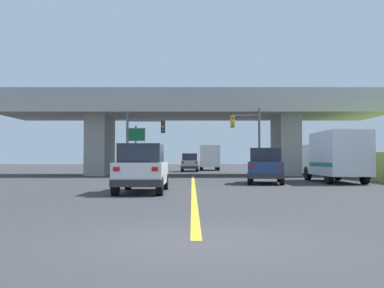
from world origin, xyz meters
TOP-DOWN VIEW (x-y plane):
  - ground at (0.00, 30.61)m, footprint 160.00×160.00m
  - overpass_bridge at (0.00, 30.61)m, footprint 32.58×8.15m
  - lane_divider_stripe at (0.00, 13.78)m, footprint 0.20×27.55m
  - suv_lead at (-2.16, 10.76)m, footprint 1.96×4.51m
  - suv_crossing at (4.16, 17.55)m, footprint 2.59×4.71m
  - box_truck at (8.58, 18.73)m, footprint 2.33×6.63m
  - sedan_oncoming at (-0.34, 41.20)m, footprint 1.90×4.63m
  - traffic_signal_nearside at (4.36, 25.97)m, footprint 2.31×0.36m
  - traffic_signal_farside at (-4.07, 26.33)m, footprint 3.03×0.36m
  - highway_sign at (-4.68, 27.98)m, footprint 1.59×0.17m
  - semi_truck_distant at (2.10, 46.87)m, footprint 2.33×6.94m

SIDE VIEW (x-z plane):
  - ground at x=0.00m, z-range 0.00..0.00m
  - lane_divider_stripe at x=0.00m, z-range 0.00..0.01m
  - suv_crossing at x=4.16m, z-range 0.00..2.02m
  - sedan_oncoming at x=-0.34m, z-range 0.00..2.02m
  - suv_lead at x=-2.16m, z-range 0.00..2.02m
  - box_truck at x=8.58m, z-range 0.08..3.09m
  - semi_truck_distant at x=2.10m, z-range 0.08..3.13m
  - highway_sign at x=-4.68m, z-range 0.95..5.06m
  - traffic_signal_farside at x=-4.07m, z-range 0.66..5.79m
  - traffic_signal_nearside at x=4.36m, z-range 0.72..6.05m
  - overpass_bridge at x=0.00m, z-range 1.43..8.51m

